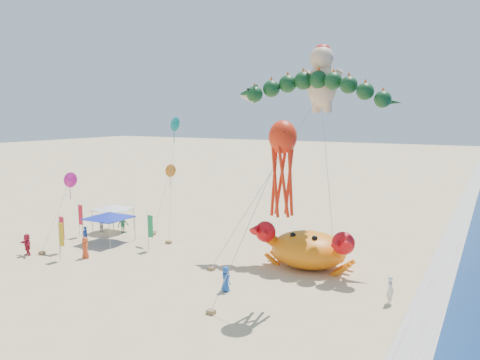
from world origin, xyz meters
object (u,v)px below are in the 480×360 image
object	(u,v)px
octopus_kite	(282,162)
canopy_white	(113,207)
dragon_kite	(314,93)
canopy_blue	(109,216)
cherub_kite	(322,77)
crab_inflatable	(308,248)

from	to	relation	value
octopus_kite	canopy_white	xyz separation A→B (m)	(-21.57, 8.17, -6.26)
dragon_kite	octopus_kite	world-z (taller)	dragon_kite
octopus_kite	canopy_blue	size ratio (longest dim) A/B	2.94
cherub_kite	canopy_blue	bearing A→B (deg)	-160.11
cherub_kite	dragon_kite	bearing A→B (deg)	-95.37
octopus_kite	canopy_blue	world-z (taller)	octopus_kite
crab_inflatable	canopy_blue	xyz separation A→B (m)	(-18.22, -1.94, 0.95)
octopus_kite	canopy_white	bearing A→B (deg)	159.26
dragon_kite	canopy_white	size ratio (longest dim) A/B	4.35
octopus_kite	canopy_white	size ratio (longest dim) A/B	3.35
dragon_kite	canopy_white	world-z (taller)	dragon_kite
canopy_blue	dragon_kite	bearing A→B (deg)	15.56
dragon_kite	cherub_kite	xyz separation A→B (m)	(0.14, 1.50, 1.36)
dragon_kite	canopy_blue	distance (m)	20.90
cherub_kite	canopy_white	distance (m)	23.48
crab_inflatable	octopus_kite	bearing A→B (deg)	-82.67
dragon_kite	octopus_kite	bearing A→B (deg)	-79.84
canopy_blue	cherub_kite	bearing A→B (deg)	19.89
canopy_blue	canopy_white	world-z (taller)	same
crab_inflatable	canopy_blue	bearing A→B (deg)	-173.94
crab_inflatable	canopy_white	xyz separation A→B (m)	(-20.66, 1.09, 0.94)
cherub_kite	canopy_white	world-z (taller)	cherub_kite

